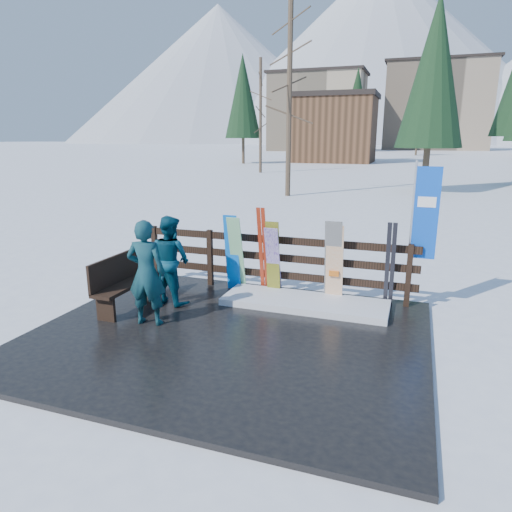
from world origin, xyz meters
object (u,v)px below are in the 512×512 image
at_px(snowboard_5, 334,264).
at_px(snowboard_2, 273,259).
at_px(rental_flag, 422,219).
at_px(snowboard_1, 237,254).
at_px(snowboard_3, 273,261).
at_px(bench, 122,281).
at_px(person_front, 146,273).
at_px(person_back, 170,260).
at_px(snowboard_4, 333,262).
at_px(snowboard_0, 232,253).

bearing_deg(snowboard_5, snowboard_2, -180.00).
xyz_separation_m(snowboard_5, rental_flag, (1.44, 0.27, 0.87)).
distance_m(snowboard_1, snowboard_5, 1.92).
bearing_deg(snowboard_3, bench, -145.81).
relative_size(person_front, person_back, 1.06).
xyz_separation_m(rental_flag, person_back, (-4.26, -1.27, -0.79)).
height_order(snowboard_4, person_back, person_back).
relative_size(snowboard_3, person_back, 0.86).
height_order(bench, snowboard_2, snowboard_2).
relative_size(snowboard_2, person_front, 0.85).
xyz_separation_m(snowboard_5, person_front, (-2.68, -2.02, 0.13)).
height_order(snowboard_4, rental_flag, rental_flag).
bearing_deg(snowboard_5, snowboard_1, -180.00).
height_order(snowboard_0, snowboard_3, snowboard_0).
height_order(snowboard_1, person_front, person_front).
distance_m(snowboard_2, rental_flag, 2.77).
bearing_deg(rental_flag, person_front, -150.92).
distance_m(snowboard_2, snowboard_3, 0.05).
height_order(snowboard_2, rental_flag, rental_flag).
xyz_separation_m(snowboard_4, rental_flag, (1.47, 0.27, 0.84)).
xyz_separation_m(snowboard_1, snowboard_2, (0.74, -0.00, -0.03)).
relative_size(snowboard_2, person_back, 0.90).
bearing_deg(rental_flag, person_back, -163.43).
distance_m(snowboard_2, person_back, 1.93).
xyz_separation_m(snowboard_1, snowboard_3, (0.75, 0.00, -0.08)).
bearing_deg(snowboard_4, person_back, -160.35).
xyz_separation_m(snowboard_5, person_back, (-2.82, -1.00, 0.08)).
distance_m(snowboard_0, snowboard_1, 0.10).
height_order(snowboard_0, rental_flag, rental_flag).
bearing_deg(snowboard_5, snowboard_3, 180.00).
height_order(snowboard_3, snowboard_5, snowboard_5).
xyz_separation_m(bench, person_front, (0.80, -0.45, 0.35)).
bearing_deg(snowboard_2, rental_flag, 5.89).
bearing_deg(snowboard_0, snowboard_2, -0.00).
relative_size(snowboard_4, snowboard_5, 1.05).
relative_size(snowboard_1, person_front, 0.90).
bearing_deg(snowboard_5, person_front, -142.97).
distance_m(bench, snowboard_2, 2.79).
height_order(snowboard_3, person_back, person_back).
relative_size(snowboard_2, rental_flag, 0.56).
height_order(snowboard_1, snowboard_4, snowboard_4).
height_order(bench, snowboard_1, snowboard_1).
distance_m(snowboard_1, snowboard_3, 0.75).
relative_size(snowboard_2, snowboard_4, 0.95).
height_order(snowboard_5, rental_flag, rental_flag).
bearing_deg(bench, snowboard_2, 34.26).
height_order(snowboard_4, person_front, person_front).
bearing_deg(snowboard_1, rental_flag, 4.59).
relative_size(bench, snowboard_2, 1.02).
xyz_separation_m(snowboard_1, person_back, (-0.90, -1.00, 0.06)).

